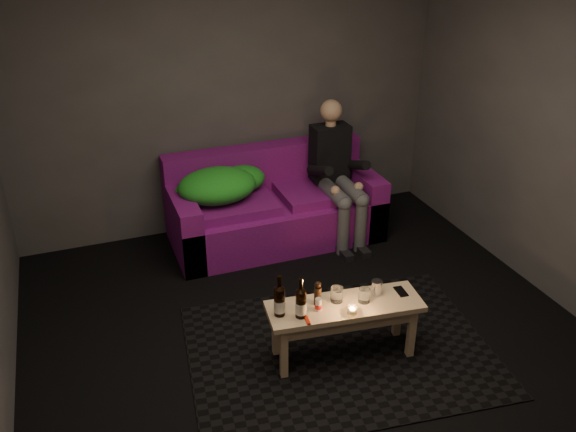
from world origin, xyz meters
name	(u,v)px	position (x,y,z in m)	size (l,w,h in m)	color
floor	(325,362)	(0.00, 0.00, 0.00)	(4.50, 4.50, 0.00)	black
room	(303,112)	(0.00, 0.47, 1.64)	(4.50, 4.50, 4.50)	silver
rug	(339,350)	(0.14, 0.08, 0.00)	(2.10, 1.53, 0.01)	black
sofa	(274,208)	(0.26, 1.82, 0.30)	(1.90, 0.86, 0.82)	#6B0E6A
green_blanket	(221,185)	(-0.23, 1.81, 0.62)	(0.84, 0.57, 0.29)	#1B952A
person	(336,170)	(0.82, 1.66, 0.66)	(0.34, 0.79, 1.27)	black
coffee_table	(344,313)	(0.14, 0.03, 0.35)	(1.08, 0.46, 0.43)	tan
beer_bottle_a	(280,301)	(-0.31, 0.07, 0.54)	(0.07, 0.07, 0.30)	black
beer_bottle_b	(301,303)	(-0.19, 0.00, 0.54)	(0.07, 0.07, 0.29)	black
salt_shaker	(318,305)	(-0.05, 0.03, 0.47)	(0.04, 0.04, 0.09)	silver
pepper_mill	(318,296)	(-0.03, 0.09, 0.50)	(0.05, 0.05, 0.13)	black
tumbler_back	(337,295)	(0.10, 0.08, 0.48)	(0.09, 0.09, 0.10)	white
tealight	(352,310)	(0.14, -0.08, 0.46)	(0.07, 0.07, 0.05)	white
tumbler_front	(364,295)	(0.27, 0.01, 0.48)	(0.08, 0.08, 0.10)	white
steel_cup	(377,287)	(0.39, 0.06, 0.48)	(0.07, 0.07, 0.10)	silver
smartphone	(401,291)	(0.56, 0.02, 0.43)	(0.06, 0.13, 0.01)	black
red_lighter	(307,321)	(-0.17, -0.06, 0.44)	(0.02, 0.08, 0.01)	red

